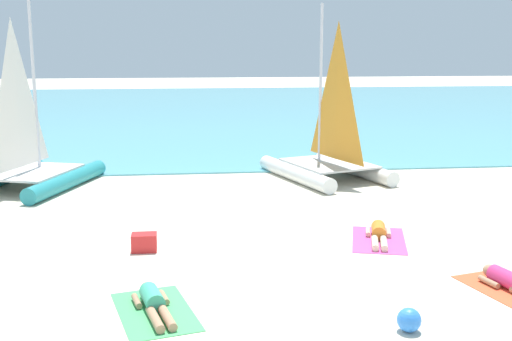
{
  "coord_description": "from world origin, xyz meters",
  "views": [
    {
      "loc": [
        -1.66,
        -9.95,
        4.1
      ],
      "look_at": [
        0.0,
        4.58,
        1.2
      ],
      "focal_mm": 44.83,
      "sensor_mm": 36.0,
      "label": 1
    }
  ],
  "objects_px": {
    "cooler_box": "(144,242)",
    "beach_ball": "(409,320)",
    "towel_left": "(155,311)",
    "sunbather_middle": "(379,233)",
    "sailboat_white": "(328,153)",
    "sailboat_teal": "(29,161)",
    "towel_middle": "(379,240)",
    "sunbather_left": "(154,302)",
    "sunbather_right": "(511,283)"
  },
  "relations": [
    {
      "from": "cooler_box",
      "to": "beach_ball",
      "type": "bearing_deg",
      "value": -45.91
    },
    {
      "from": "towel_left",
      "to": "sunbather_middle",
      "type": "xyz_separation_m",
      "value": [
        4.6,
        3.27,
        0.13
      ]
    },
    {
      "from": "sailboat_white",
      "to": "cooler_box",
      "type": "distance_m",
      "value": 8.37
    },
    {
      "from": "sailboat_teal",
      "to": "sailboat_white",
      "type": "bearing_deg",
      "value": 20.56
    },
    {
      "from": "towel_middle",
      "to": "sunbather_middle",
      "type": "relative_size",
      "value": 1.23
    },
    {
      "from": "sunbather_left",
      "to": "beach_ball",
      "type": "relative_size",
      "value": 4.36
    },
    {
      "from": "beach_ball",
      "to": "sailboat_teal",
      "type": "bearing_deg",
      "value": 126.39
    },
    {
      "from": "sunbather_left",
      "to": "sunbather_right",
      "type": "height_order",
      "value": "same"
    },
    {
      "from": "sailboat_white",
      "to": "sunbather_right",
      "type": "bearing_deg",
      "value": -102.03
    },
    {
      "from": "sailboat_white",
      "to": "sailboat_teal",
      "type": "bearing_deg",
      "value": 163.52
    },
    {
      "from": "towel_left",
      "to": "sailboat_teal",
      "type": "bearing_deg",
      "value": 113.06
    },
    {
      "from": "sailboat_teal",
      "to": "towel_middle",
      "type": "xyz_separation_m",
      "value": [
        8.51,
        -6.02,
        -0.79
      ]
    },
    {
      "from": "sunbather_left",
      "to": "sunbather_middle",
      "type": "distance_m",
      "value": 5.62
    },
    {
      "from": "sailboat_white",
      "to": "sunbather_right",
      "type": "height_order",
      "value": "sailboat_white"
    },
    {
      "from": "towel_middle",
      "to": "beach_ball",
      "type": "xyz_separation_m",
      "value": [
        -0.89,
        -4.32,
        0.17
      ]
    },
    {
      "from": "sunbather_middle",
      "to": "sunbather_left",
      "type": "bearing_deg",
      "value": -129.82
    },
    {
      "from": "beach_ball",
      "to": "cooler_box",
      "type": "distance_m",
      "value": 5.79
    },
    {
      "from": "sailboat_white",
      "to": "towel_left",
      "type": "bearing_deg",
      "value": -135.76
    },
    {
      "from": "towel_middle",
      "to": "beach_ball",
      "type": "distance_m",
      "value": 4.42
    },
    {
      "from": "sailboat_teal",
      "to": "sunbather_middle",
      "type": "distance_m",
      "value": 10.42
    },
    {
      "from": "sunbather_left",
      "to": "sunbather_right",
      "type": "relative_size",
      "value": 1.0
    },
    {
      "from": "sunbather_middle",
      "to": "beach_ball",
      "type": "relative_size",
      "value": 4.35
    },
    {
      "from": "sunbather_middle",
      "to": "sunbather_right",
      "type": "bearing_deg",
      "value": -50.33
    },
    {
      "from": "towel_left",
      "to": "cooler_box",
      "type": "relative_size",
      "value": 3.8
    },
    {
      "from": "sunbather_right",
      "to": "cooler_box",
      "type": "xyz_separation_m",
      "value": [
        -6.31,
        2.81,
        0.05
      ]
    },
    {
      "from": "sailboat_white",
      "to": "cooler_box",
      "type": "relative_size",
      "value": 10.63
    },
    {
      "from": "towel_middle",
      "to": "sunbather_right",
      "type": "height_order",
      "value": "sunbather_right"
    },
    {
      "from": "sailboat_teal",
      "to": "towel_left",
      "type": "xyz_separation_m",
      "value": [
        3.93,
        -9.22,
        -0.79
      ]
    },
    {
      "from": "cooler_box",
      "to": "sunbather_left",
      "type": "bearing_deg",
      "value": -83.92
    },
    {
      "from": "sunbather_right",
      "to": "towel_middle",
      "type": "bearing_deg",
      "value": 100.29
    },
    {
      "from": "sailboat_teal",
      "to": "cooler_box",
      "type": "distance_m",
      "value": 7.18
    },
    {
      "from": "towel_middle",
      "to": "sunbather_middle",
      "type": "xyz_separation_m",
      "value": [
        0.02,
        0.06,
        0.13
      ]
    },
    {
      "from": "sailboat_teal",
      "to": "towel_middle",
      "type": "distance_m",
      "value": 10.45
    },
    {
      "from": "sunbather_left",
      "to": "sunbather_middle",
      "type": "bearing_deg",
      "value": 20.63
    },
    {
      "from": "sailboat_teal",
      "to": "sunbather_right",
      "type": "xyz_separation_m",
      "value": [
        9.9,
        -9.0,
        -0.67
      ]
    },
    {
      "from": "sunbather_right",
      "to": "cooler_box",
      "type": "relative_size",
      "value": 3.1
    },
    {
      "from": "towel_middle",
      "to": "sunbather_middle",
      "type": "distance_m",
      "value": 0.14
    },
    {
      "from": "sailboat_white",
      "to": "towel_left",
      "type": "distance_m",
      "value": 10.76
    },
    {
      "from": "sunbather_middle",
      "to": "sunbather_right",
      "type": "height_order",
      "value": "same"
    },
    {
      "from": "sunbather_right",
      "to": "cooler_box",
      "type": "bearing_deg",
      "value": 141.25
    },
    {
      "from": "sunbather_middle",
      "to": "cooler_box",
      "type": "xyz_separation_m",
      "value": [
        -4.93,
        -0.23,
        0.05
      ]
    },
    {
      "from": "towel_left",
      "to": "towel_middle",
      "type": "relative_size",
      "value": 1.0
    },
    {
      "from": "towel_left",
      "to": "cooler_box",
      "type": "height_order",
      "value": "cooler_box"
    },
    {
      "from": "sailboat_teal",
      "to": "beach_ball",
      "type": "distance_m",
      "value": 12.86
    },
    {
      "from": "sunbather_left",
      "to": "beach_ball",
      "type": "height_order",
      "value": "beach_ball"
    },
    {
      "from": "towel_left",
      "to": "sunbather_left",
      "type": "bearing_deg",
      "value": 104.14
    },
    {
      "from": "sailboat_teal",
      "to": "sunbather_left",
      "type": "height_order",
      "value": "sailboat_teal"
    },
    {
      "from": "sunbather_middle",
      "to": "sailboat_white",
      "type": "bearing_deg",
      "value": 102.64
    },
    {
      "from": "beach_ball",
      "to": "cooler_box",
      "type": "height_order",
      "value": "cooler_box"
    },
    {
      "from": "towel_left",
      "to": "sunbather_right",
      "type": "relative_size",
      "value": 1.22
    }
  ]
}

